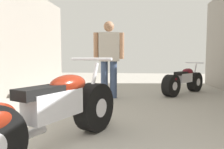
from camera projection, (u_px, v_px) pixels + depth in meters
name	position (u px, v px, depth m)	size (l,w,h in m)	color
ground_plane	(122.00, 106.00, 4.07)	(17.44, 17.44, 0.00)	#9E998E
motorcycle_maroon_cruiser	(51.00, 114.00, 2.06)	(1.00, 1.94, 0.94)	black
motorcycle_black_naked	(183.00, 81.00, 5.44)	(1.28, 1.47, 0.82)	black
mechanic_in_blue	(109.00, 55.00, 4.86)	(0.71, 0.33, 1.77)	#384766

